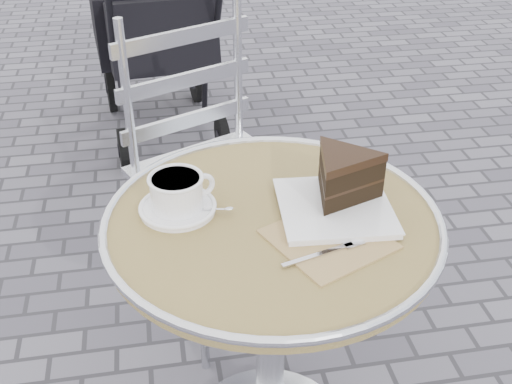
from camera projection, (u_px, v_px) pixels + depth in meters
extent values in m
cylinder|color=silver|center=(270.00, 343.00, 1.54)|extent=(0.07, 0.07, 0.67)
cylinder|color=tan|center=(272.00, 225.00, 1.35)|extent=(0.70, 0.70, 0.03)
torus|color=silver|center=(272.00, 219.00, 1.34)|extent=(0.72, 0.72, 0.02)
cylinder|color=white|center=(178.00, 209.00, 1.36)|extent=(0.16, 0.16, 0.01)
cylinder|color=white|center=(177.00, 192.00, 1.34)|extent=(0.14, 0.14, 0.07)
torus|color=white|center=(203.00, 185.00, 1.37)|extent=(0.06, 0.03, 0.06)
cylinder|color=tan|center=(176.00, 179.00, 1.33)|extent=(0.10, 0.10, 0.01)
cube|color=#A38059|center=(328.00, 239.00, 1.28)|extent=(0.28, 0.28, 0.00)
cube|color=white|center=(335.00, 208.00, 1.36)|extent=(0.25, 0.25, 0.01)
cylinder|color=silver|center=(202.00, 306.00, 1.82)|extent=(0.03, 0.03, 0.49)
cylinder|color=silver|center=(306.00, 259.00, 2.00)|extent=(0.03, 0.03, 0.49)
cylinder|color=silver|center=(144.00, 240.00, 2.08)|extent=(0.03, 0.03, 0.49)
cylinder|color=silver|center=(240.00, 204.00, 2.26)|extent=(0.03, 0.03, 0.49)
cube|color=silver|center=(221.00, 180.00, 1.90)|extent=(0.58, 0.58, 0.02)
cube|color=black|center=(156.00, 30.00, 2.98)|extent=(0.53, 0.77, 0.44)
cylinder|color=black|center=(124.00, 150.00, 2.89)|extent=(0.06, 0.20, 0.20)
cylinder|color=black|center=(222.00, 137.00, 3.00)|extent=(0.06, 0.20, 0.20)
cylinder|color=black|center=(110.00, 83.00, 3.39)|extent=(0.07, 0.31, 0.31)
cylinder|color=black|center=(195.00, 74.00, 3.50)|extent=(0.07, 0.31, 0.31)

